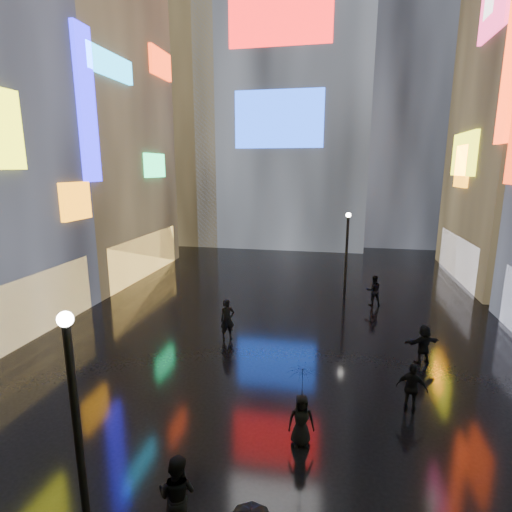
# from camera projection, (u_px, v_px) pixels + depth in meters

# --- Properties ---
(ground) EXTENTS (140.00, 140.00, 0.00)m
(ground) POSITION_uv_depth(u_px,v_px,m) (286.00, 315.00, 21.48)
(ground) COLOR black
(ground) RESTS_ON ground
(building_left_far) EXTENTS (10.28, 12.00, 22.00)m
(building_left_far) POSITION_uv_depth(u_px,v_px,m) (73.00, 121.00, 27.96)
(building_left_far) COLOR black
(building_left_far) RESTS_ON ground
(tower_main) EXTENTS (16.00, 14.20, 42.00)m
(tower_main) POSITION_uv_depth(u_px,v_px,m) (290.00, 34.00, 40.45)
(tower_main) COLOR black
(tower_main) RESTS_ON ground
(tower_flank_right) EXTENTS (12.00, 12.00, 34.00)m
(tower_flank_right) POSITION_uv_depth(u_px,v_px,m) (408.00, 75.00, 40.91)
(tower_flank_right) COLOR black
(tower_flank_right) RESTS_ON ground
(tower_flank_left) EXTENTS (10.00, 10.00, 26.00)m
(tower_flank_left) POSITION_uv_depth(u_px,v_px,m) (184.00, 117.00, 42.44)
(tower_flank_left) COLOR black
(tower_flank_left) RESTS_ON ground
(lamp_near) EXTENTS (0.30, 0.30, 5.20)m
(lamp_near) POSITION_uv_depth(u_px,v_px,m) (76.00, 421.00, 7.76)
(lamp_near) COLOR black
(lamp_near) RESTS_ON ground
(lamp_far) EXTENTS (0.30, 0.30, 5.20)m
(lamp_far) POSITION_uv_depth(u_px,v_px,m) (347.00, 250.00, 23.80)
(lamp_far) COLOR black
(lamp_far) RESTS_ON ground
(pedestrian_1) EXTENTS (0.95, 0.77, 1.84)m
(pedestrian_1) POSITION_uv_depth(u_px,v_px,m) (177.00, 494.00, 8.54)
(pedestrian_1) COLOR black
(pedestrian_1) RESTS_ON ground
(pedestrian_3) EXTENTS (1.03, 0.62, 1.64)m
(pedestrian_3) POSITION_uv_depth(u_px,v_px,m) (412.00, 388.00, 12.85)
(pedestrian_3) COLOR black
(pedestrian_3) RESTS_ON ground
(pedestrian_4) EXTENTS (0.83, 0.63, 1.53)m
(pedestrian_4) POSITION_uv_depth(u_px,v_px,m) (301.00, 420.00, 11.31)
(pedestrian_4) COLOR black
(pedestrian_4) RESTS_ON ground
(pedestrian_5) EXTENTS (1.57, 1.03, 1.62)m
(pedestrian_5) POSITION_uv_depth(u_px,v_px,m) (424.00, 344.00, 16.06)
(pedestrian_5) COLOR black
(pedestrian_5) RESTS_ON ground
(pedestrian_6) EXTENTS (0.82, 0.77, 1.89)m
(pedestrian_6) POSITION_uv_depth(u_px,v_px,m) (227.00, 319.00, 18.32)
(pedestrian_6) COLOR black
(pedestrian_6) RESTS_ON ground
(pedestrian_7) EXTENTS (0.95, 0.79, 1.74)m
(pedestrian_7) POSITION_uv_depth(u_px,v_px,m) (374.00, 290.00, 22.88)
(pedestrian_7) COLOR black
(pedestrian_7) RESTS_ON ground
(umbrella_2) EXTENTS (0.99, 1.01, 0.85)m
(umbrella_2) POSITION_uv_depth(u_px,v_px,m) (302.00, 382.00, 11.05)
(umbrella_2) COLOR black
(umbrella_2) RESTS_ON pedestrian_4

